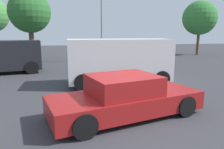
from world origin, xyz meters
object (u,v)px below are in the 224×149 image
Objects in this scene: van_white at (119,60)px; pedestrian at (166,55)px; light_post_near at (102,7)px; sedan_foreground at (125,97)px.

van_white is 5.36m from pedestrian.
sedan_foreground is at bearing -96.19° from light_post_near.
light_post_near reaches higher than pedestrian.
sedan_foreground is 8.93m from pedestrian.
van_white reaches higher than sedan_foreground.
pedestrian is 0.25× the size of light_post_near.
sedan_foreground is at bearing 78.91° from van_white.
light_post_near is at bearing -93.65° from van_white.
pedestrian reaches higher than sedan_foreground.
pedestrian is at bearing 42.43° from sedan_foreground.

